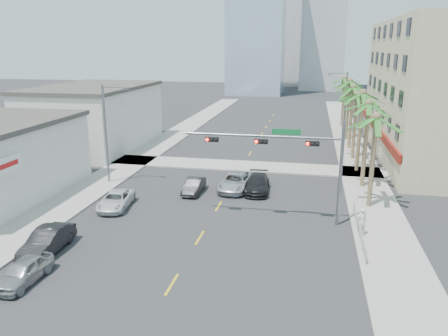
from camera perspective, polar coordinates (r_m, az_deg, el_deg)
name	(u,v)px	position (r m, az deg, el deg)	size (l,w,h in m)	color
ground	(182,267)	(25.83, -5.44, -12.69)	(260.00, 260.00, 0.00)	#262628
sidewalk_right	(363,178)	(43.77, 17.69, -1.24)	(4.00, 120.00, 0.15)	gray
sidewalk_left	(127,165)	(47.34, -12.50, 0.38)	(4.00, 120.00, 0.15)	gray
sidewalk_cross	(242,166)	(45.88, 2.39, 0.27)	(80.00, 4.00, 0.15)	gray
building_left_far	(95,118)	(56.89, -16.47, 6.28)	(11.00, 18.00, 7.20)	beige
tower_far_center	(284,17)	(147.31, 7.90, 18.92)	(16.00, 16.00, 42.00)	#ADADB2
traffic_signal_mast	(294,154)	(30.54, 9.12, 1.87)	(11.12, 0.54, 7.20)	slate
palm_tree_0	(377,118)	(34.45, 19.32, 6.17)	(4.80, 4.80, 7.80)	brown
palm_tree_1	(369,104)	(39.51, 18.40, 7.88)	(4.80, 4.80, 8.16)	brown
palm_tree_2	(363,94)	(44.61, 17.68, 9.19)	(4.80, 4.80, 8.52)	brown
palm_tree_3	(357,96)	(49.82, 17.00, 9.04)	(4.80, 4.80, 7.80)	brown
palm_tree_4	(353,88)	(54.94, 16.54, 10.00)	(4.80, 4.80, 8.16)	brown
palm_tree_5	(350,82)	(60.08, 16.16, 10.79)	(4.80, 4.80, 8.52)	brown
palm_tree_6	(347,84)	(65.30, 15.77, 10.55)	(4.80, 4.80, 7.80)	brown
palm_tree_7	(345,79)	(70.45, 15.49, 11.18)	(4.80, 4.80, 8.16)	brown
streetlight_left	(108,129)	(40.54, -14.97, 4.92)	(2.55, 0.25, 9.00)	slate
streetlight_right	(344,102)	(60.30, 15.39, 8.26)	(2.55, 0.25, 9.00)	slate
guardrail	(359,229)	(30.24, 17.24, -7.58)	(0.08, 8.08, 1.00)	silver
car_parked_near	(24,271)	(26.18, -24.69, -12.15)	(1.54, 3.84, 1.31)	#AAAAAF
car_parked_mid	(47,241)	(29.10, -22.09, -8.83)	(1.58, 4.52, 1.49)	black
car_parked_far	(116,200)	(35.17, -13.94, -4.10)	(2.08, 4.52, 1.25)	silver
car_lane_left	(194,186)	(37.68, -3.97, -2.34)	(1.32, 3.78, 1.25)	black
car_lane_center	(236,182)	(38.39, 1.53, -1.80)	(2.42, 5.24, 1.46)	silver
car_lane_right	(257,184)	(37.99, 4.38, -2.07)	(1.96, 4.82, 1.40)	black
pedestrian	(361,222)	(30.29, 17.50, -6.69)	(0.69, 0.45, 1.89)	silver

